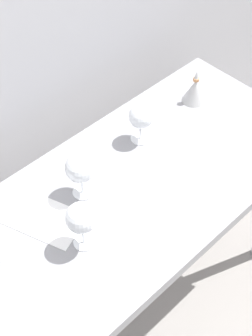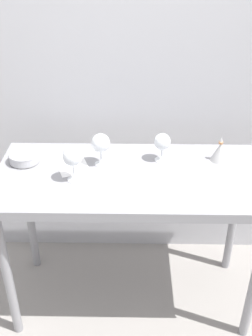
% 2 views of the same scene
% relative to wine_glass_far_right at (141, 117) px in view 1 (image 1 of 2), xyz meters
% --- Properties ---
extents(ground_plane, '(6.00, 6.00, 0.00)m').
position_rel_wine_glass_far_right_xyz_m(ground_plane, '(-0.16, -0.14, -1.01)').
color(ground_plane, gray).
extents(back_wall, '(3.80, 0.04, 2.60)m').
position_rel_wine_glass_far_right_xyz_m(back_wall, '(-0.16, 0.35, 0.29)').
color(back_wall, '#B6B6BC').
rests_on(back_wall, ground_plane).
extents(steel_counter, '(1.40, 0.65, 0.90)m').
position_rel_wine_glass_far_right_xyz_m(steel_counter, '(-0.16, -0.14, -0.21)').
color(steel_counter, gray).
rests_on(steel_counter, ground_plane).
extents(wine_glass_far_right, '(0.09, 0.09, 0.16)m').
position_rel_wine_glass_far_right_xyz_m(wine_glass_far_right, '(0.00, 0.00, 0.00)').
color(wine_glass_far_right, white).
rests_on(wine_glass_far_right, steel_counter).
extents(wine_glass_far_left, '(0.10, 0.10, 0.18)m').
position_rel_wine_glass_far_right_xyz_m(wine_glass_far_left, '(-0.32, -0.05, 0.02)').
color(wine_glass_far_left, white).
rests_on(wine_glass_far_left, steel_counter).
extents(wine_glass_near_left, '(0.10, 0.10, 0.18)m').
position_rel_wine_glass_far_right_xyz_m(wine_glass_near_left, '(-0.44, -0.20, 0.02)').
color(wine_glass_near_left, white).
rests_on(wine_glass_near_left, steel_counter).
extents(tasting_sheet_upper, '(0.23, 0.28, 0.00)m').
position_rel_wine_glass_far_right_xyz_m(tasting_sheet_upper, '(-0.48, -0.05, -0.11)').
color(tasting_sheet_upper, white).
rests_on(tasting_sheet_upper, steel_counter).
extents(decanter_funnel, '(0.09, 0.09, 0.14)m').
position_rel_wine_glass_far_right_xyz_m(decanter_funnel, '(0.31, 0.01, -0.06)').
color(decanter_funnel, '#B8B8B8').
rests_on(decanter_funnel, steel_counter).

